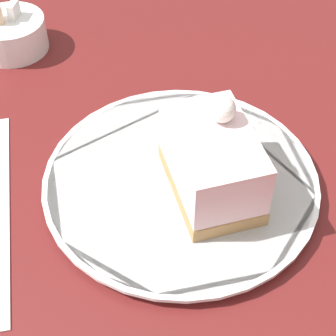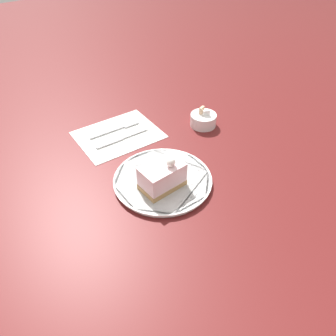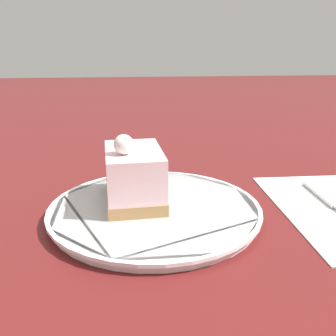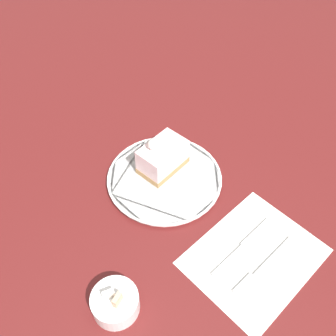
# 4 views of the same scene
# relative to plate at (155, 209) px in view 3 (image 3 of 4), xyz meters

# --- Properties ---
(ground_plane) EXTENTS (4.00, 4.00, 0.00)m
(ground_plane) POSITION_rel_plate_xyz_m (-0.03, 0.00, -0.01)
(ground_plane) COLOR #5B1919
(plate) EXTENTS (0.25, 0.25, 0.01)m
(plate) POSITION_rel_plate_xyz_m (0.00, 0.00, 0.00)
(plate) COLOR white
(plate) RESTS_ON ground_plane
(cake_slice) EXTENTS (0.07, 0.11, 0.09)m
(cake_slice) POSITION_rel_plate_xyz_m (0.02, -0.01, 0.04)
(cake_slice) COLOR #9E7547
(cake_slice) RESTS_ON plate
(knife) EXTENTS (0.02, 0.17, 0.00)m
(knife) POSITION_rel_plate_xyz_m (-0.23, -0.00, -0.00)
(knife) COLOR silver
(knife) RESTS_ON napkin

